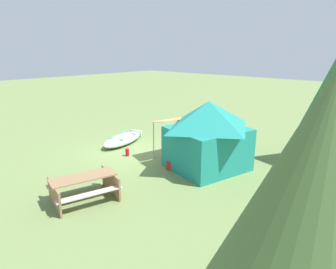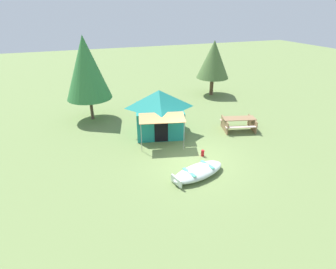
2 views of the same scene
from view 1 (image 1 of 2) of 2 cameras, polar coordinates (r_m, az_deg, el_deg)
ground_plane at (r=13.88m, az=-5.84°, el=-3.38°), size 80.00×80.00×0.00m
beached_rowboat at (r=15.14m, az=-8.59°, el=-0.90°), size 2.91×1.77×0.45m
canvas_cabin_tent at (r=11.69m, az=7.52°, el=0.05°), size 3.44×4.10×2.68m
picnic_table at (r=9.76m, az=-15.66°, el=-9.27°), size 2.27×1.89×0.79m
cooler_box at (r=11.93m, az=1.05°, el=-5.66°), size 0.63×0.52×0.34m
fuel_can at (r=13.42m, az=-7.72°, el=-3.35°), size 0.23×0.23×0.34m
pine_tree_back_left at (r=3.08m, az=26.62°, el=-16.17°), size 2.70×2.70×4.51m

